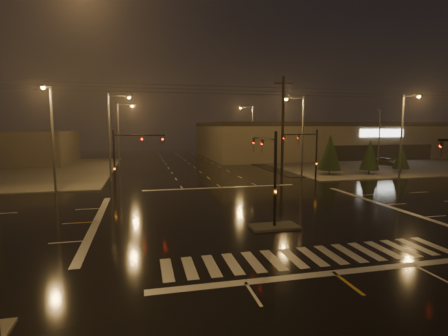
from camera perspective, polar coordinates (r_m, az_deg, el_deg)
The scene contains 22 objects.
ground at distance 25.98m, azimuth 4.95°, elevation -7.26°, with size 140.00×140.00×0.00m, color black.
sidewalk_ne at distance 66.23m, azimuth 21.74°, elevation 0.84°, with size 36.00×36.00×0.12m, color #484641.
median_island at distance 22.33m, azimuth 8.21°, elevation -9.44°, with size 3.00×1.60×0.15m, color #484641.
crosswalk at distance 18.03m, azimuth 14.20°, elevation -13.79°, with size 15.00×2.60×0.01m, color beige.
stop_bar_near at distance 16.41m, azimuth 17.54°, elevation -16.00°, with size 16.00×0.50×0.01m, color beige.
stop_bar_far at distance 36.36m, azimuth -0.48°, elevation -3.21°, with size 16.00×0.50×0.01m, color beige.
parking_lot at distance 67.67m, azimuth 26.18°, elevation 0.73°, with size 50.00×24.00×0.08m, color black.
retail_building at distance 82.09m, azimuth 18.32°, elevation 4.66°, with size 60.20×28.30×7.20m.
signal_mast_median at distance 22.46m, azimuth 7.50°, elevation 0.24°, with size 0.25×4.59×6.00m.
signal_mast_ne at distance 38.35m, azimuth 13.80°, elevation 2.81°, with size 4.84×1.86×6.00m.
signal_mast_nw at distance 34.19m, azimuth -15.88°, elevation 2.31°, with size 4.84×1.86×6.00m.
streetlight_1 at distance 42.06m, azimuth -17.81°, elevation 5.75°, with size 2.77×0.32×10.00m.
streetlight_2 at distance 58.02m, azimuth -16.59°, elevation 5.96°, with size 2.77×0.32×10.00m.
streetlight_3 at distance 44.28m, azimuth 12.37°, elevation 5.95°, with size 2.77×0.32×10.00m.
streetlight_4 at distance 62.91m, azimuth 4.43°, elevation 6.25°, with size 2.77×0.32×10.00m.
streetlight_5 at distance 36.03m, azimuth -26.34°, elevation 5.28°, with size 0.32×2.77×10.00m.
streetlight_6 at distance 46.15m, azimuth 27.29°, elevation 5.39°, with size 0.32×2.77×10.00m.
utility_pole_1 at distance 41.15m, azimuth 9.56°, elevation 6.42°, with size 2.20×0.32×12.00m.
conifer_0 at distance 47.29m, azimuth 16.91°, elevation 2.48°, with size 2.97×2.97×5.34m.
conifer_1 at distance 49.52m, azimuth 22.70°, elevation 1.99°, with size 2.49×2.49×4.60m.
conifer_2 at distance 52.53m, azimuth 26.98°, elevation 1.73°, with size 2.16×2.16×4.07m.
car_parked at distance 62.92m, azimuth 25.08°, elevation 0.98°, with size 1.63×4.05×1.38m, color black.
Camera 1 is at (-7.94, -23.93, 6.25)m, focal length 28.00 mm.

